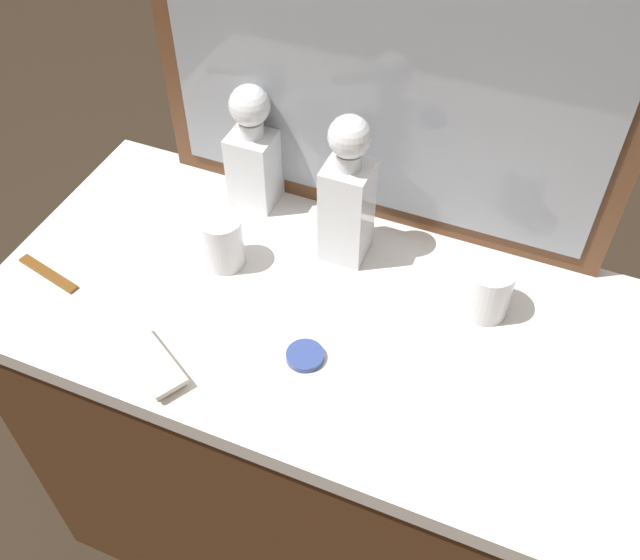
{
  "coord_description": "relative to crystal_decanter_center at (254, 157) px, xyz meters",
  "views": [
    {
      "loc": [
        0.32,
        -0.78,
        1.9
      ],
      "look_at": [
        0.0,
        0.0,
        0.99
      ],
      "focal_mm": 40.4,
      "sensor_mm": 36.0,
      "label": 1
    }
  ],
  "objects": [
    {
      "name": "crystal_tumbler_front",
      "position": [
        0.02,
        -0.19,
        -0.06
      ],
      "size": [
        0.08,
        0.08,
        0.11
      ],
      "color": "white",
      "rests_on": "dresser"
    },
    {
      "name": "porcelain_dish",
      "position": [
        0.26,
        -0.34,
        -0.1
      ],
      "size": [
        0.07,
        0.07,
        0.01
      ],
      "color": "#33478C",
      "rests_on": "dresser"
    },
    {
      "name": "crystal_tumbler_right",
      "position": [
        0.51,
        -0.12,
        -0.06
      ],
      "size": [
        0.09,
        0.09,
        0.1
      ],
      "color": "white",
      "rests_on": "dresser"
    },
    {
      "name": "dresser_mirror",
      "position": [
        0.24,
        0.05,
        0.26
      ],
      "size": [
        0.9,
        0.03,
        0.74
      ],
      "color": "brown",
      "rests_on": "dresser"
    },
    {
      "name": "crystal_decanter_left",
      "position": [
        0.23,
        -0.07,
        0.02
      ],
      "size": [
        0.08,
        0.08,
        0.31
      ],
      "color": "white",
      "rests_on": "dresser"
    },
    {
      "name": "silver_brush_far_right",
      "position": [
        0.03,
        -0.46,
        -0.09
      ],
      "size": [
        0.16,
        0.13,
        0.02
      ],
      "color": "#B7A88C",
      "rests_on": "dresser"
    },
    {
      "name": "dresser",
      "position": [
        0.24,
        -0.23,
        -0.56
      ],
      "size": [
        1.22,
        0.6,
        0.91
      ],
      "color": "brown",
      "rests_on": "ground_plane"
    },
    {
      "name": "crystal_decanter_center",
      "position": [
        0.0,
        0.0,
        0.0
      ],
      "size": [
        0.09,
        0.09,
        0.27
      ],
      "color": "white",
      "rests_on": "dresser"
    },
    {
      "name": "ground_plane",
      "position": [
        0.24,
        -0.23,
        -1.01
      ],
      "size": [
        6.0,
        6.0,
        0.0
      ],
      "primitive_type": "plane",
      "color": "#2D2319"
    },
    {
      "name": "tortoiseshell_comb",
      "position": [
        -0.27,
        -0.35,
        -0.1
      ],
      "size": [
        0.15,
        0.05,
        0.01
      ],
      "color": "brown",
      "rests_on": "dresser"
    }
  ]
}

